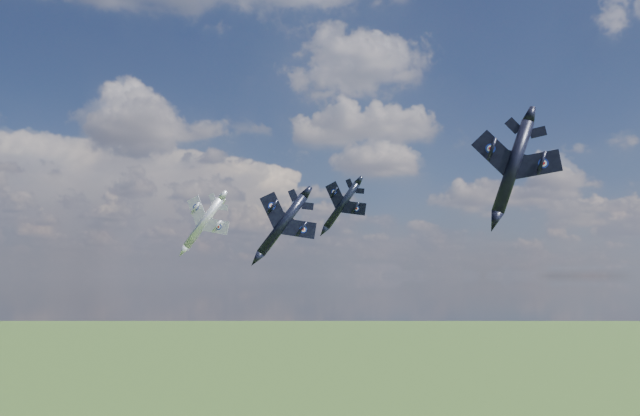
{
  "coord_description": "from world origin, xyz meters",
  "views": [
    {
      "loc": [
        -3.2,
        -73.53,
        71.81
      ],
      "look_at": [
        3.72,
        17.62,
        81.81
      ],
      "focal_mm": 35.0,
      "sensor_mm": 36.0,
      "label": 1
    }
  ],
  "objects_px": {
    "jet_lead_navy": "(282,225)",
    "jet_high_navy": "(342,205)",
    "jet_right_navy": "(513,167)",
    "jet_left_silver": "(203,223)"
  },
  "relations": [
    {
      "from": "jet_right_navy",
      "to": "jet_left_silver",
      "type": "height_order",
      "value": "jet_right_navy"
    },
    {
      "from": "jet_right_navy",
      "to": "jet_left_silver",
      "type": "xyz_separation_m",
      "value": [
        -36.61,
        36.96,
        -3.07
      ]
    },
    {
      "from": "jet_lead_navy",
      "to": "jet_left_silver",
      "type": "xyz_separation_m",
      "value": [
        -12.55,
        7.42,
        0.83
      ]
    },
    {
      "from": "jet_lead_navy",
      "to": "jet_high_navy",
      "type": "height_order",
      "value": "jet_high_navy"
    },
    {
      "from": "jet_right_navy",
      "to": "jet_left_silver",
      "type": "relative_size",
      "value": 1.07
    },
    {
      "from": "jet_lead_navy",
      "to": "jet_left_silver",
      "type": "height_order",
      "value": "jet_left_silver"
    },
    {
      "from": "jet_high_navy",
      "to": "jet_left_silver",
      "type": "xyz_separation_m",
      "value": [
        -23.03,
        -6.04,
        -3.69
      ]
    },
    {
      "from": "jet_right_navy",
      "to": "jet_high_navy",
      "type": "bearing_deg",
      "value": 127.7
    },
    {
      "from": "jet_lead_navy",
      "to": "jet_high_navy",
      "type": "xyz_separation_m",
      "value": [
        10.48,
        13.47,
        4.52
      ]
    },
    {
      "from": "jet_lead_navy",
      "to": "jet_left_silver",
      "type": "distance_m",
      "value": 14.6
    }
  ]
}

